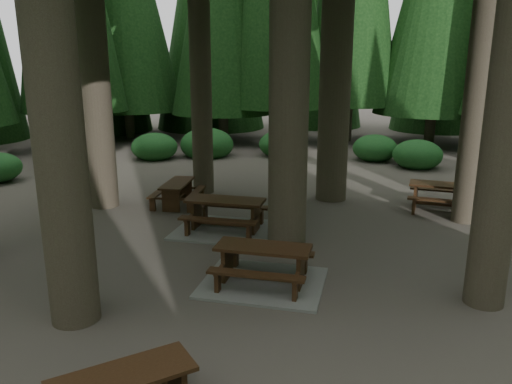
{
  "coord_description": "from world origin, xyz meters",
  "views": [
    {
      "loc": [
        0.04,
        -10.27,
        4.03
      ],
      "look_at": [
        0.12,
        0.82,
        1.1
      ],
      "focal_mm": 35.0,
      "sensor_mm": 36.0,
      "label": 1
    }
  ],
  "objects_px": {
    "picnic_table_b": "(178,190)",
    "picnic_table_d": "(442,193)",
    "picnic_table_c": "(226,220)",
    "picnic_table_a": "(263,271)"
  },
  "relations": [
    {
      "from": "picnic_table_a",
      "to": "picnic_table_c",
      "type": "relative_size",
      "value": 0.93
    },
    {
      "from": "picnic_table_b",
      "to": "picnic_table_d",
      "type": "distance_m",
      "value": 7.39
    },
    {
      "from": "picnic_table_a",
      "to": "picnic_table_b",
      "type": "xyz_separation_m",
      "value": [
        -2.33,
        5.22,
        0.2
      ]
    },
    {
      "from": "picnic_table_b",
      "to": "picnic_table_d",
      "type": "height_order",
      "value": "picnic_table_d"
    },
    {
      "from": "picnic_table_c",
      "to": "picnic_table_a",
      "type": "bearing_deg",
      "value": -60.0
    },
    {
      "from": "picnic_table_a",
      "to": "picnic_table_c",
      "type": "bearing_deg",
      "value": 120.17
    },
    {
      "from": "picnic_table_b",
      "to": "picnic_table_c",
      "type": "relative_size",
      "value": 0.63
    },
    {
      "from": "picnic_table_b",
      "to": "picnic_table_c",
      "type": "height_order",
      "value": "picnic_table_c"
    },
    {
      "from": "picnic_table_a",
      "to": "picnic_table_d",
      "type": "xyz_separation_m",
      "value": [
        5.03,
        4.66,
        0.25
      ]
    },
    {
      "from": "picnic_table_d",
      "to": "picnic_table_b",
      "type": "bearing_deg",
      "value": -163.79
    }
  ]
}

